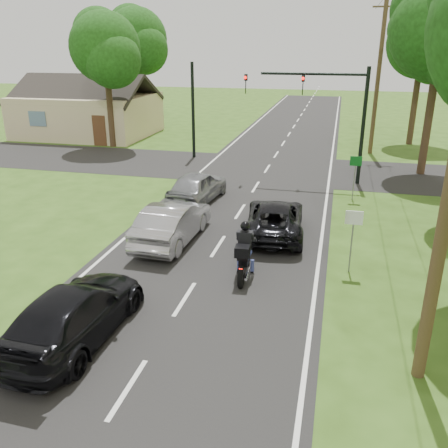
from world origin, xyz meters
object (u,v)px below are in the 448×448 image
at_px(silver_sedan, 172,223).
at_px(motorcycle_rider, 244,256).
at_px(traffic_signal, 328,104).
at_px(sign_white, 353,227).
at_px(silver_suv, 197,186).
at_px(sign_green, 355,167).
at_px(dark_car_behind, 75,313).
at_px(dark_suv, 275,218).
at_px(utility_pole_far, 378,76).

bearing_deg(silver_sedan, motorcycle_rider, 147.13).
bearing_deg(traffic_signal, sign_white, -82.95).
bearing_deg(silver_suv, sign_green, -158.63).
bearing_deg(motorcycle_rider, dark_car_behind, -132.32).
bearing_deg(dark_suv, sign_green, -125.55).
height_order(motorcycle_rider, silver_suv, motorcycle_rider).
bearing_deg(sign_white, silver_sedan, 170.66).
height_order(motorcycle_rider, dark_suv, motorcycle_rider).
relative_size(silver_suv, sign_green, 2.03).
bearing_deg(motorcycle_rider, dark_suv, 80.28).
height_order(dark_suv, utility_pole_far, utility_pole_far).
relative_size(sign_white, sign_green, 1.00).
xyz_separation_m(traffic_signal, utility_pole_far, (2.86, 8.00, 0.95)).
xyz_separation_m(motorcycle_rider, sign_white, (3.28, 1.17, 0.85)).
bearing_deg(traffic_signal, motorcycle_rider, -98.95).
height_order(silver_sedan, traffic_signal, traffic_signal).
relative_size(motorcycle_rider, dark_car_behind, 0.45).
height_order(silver_sedan, sign_green, sign_green).
bearing_deg(sign_white, dark_car_behind, -140.95).
bearing_deg(traffic_signal, sign_green, -62.62).
height_order(silver_suv, dark_car_behind, silver_suv).
distance_m(dark_suv, traffic_signal, 9.12).
height_order(utility_pole_far, sign_green, utility_pole_far).
xyz_separation_m(dark_suv, sign_white, (2.85, -2.71, 0.93)).
relative_size(dark_suv, silver_sedan, 1.03).
xyz_separation_m(dark_suv, dark_car_behind, (-3.90, -8.19, 0.05)).
distance_m(silver_sedan, sign_green, 9.67).
height_order(dark_suv, dark_car_behind, dark_car_behind).
distance_m(dark_car_behind, sign_green, 15.19).
height_order(dark_car_behind, sign_white, sign_white).
bearing_deg(utility_pole_far, sign_green, -96.73).
relative_size(motorcycle_rider, silver_suv, 0.51).
relative_size(silver_suv, traffic_signal, 0.68).
bearing_deg(dark_car_behind, motorcycle_rider, -127.50).
height_order(motorcycle_rider, sign_white, sign_white).
relative_size(traffic_signal, sign_white, 3.00).
distance_m(traffic_signal, sign_green, 4.24).
bearing_deg(dark_car_behind, sign_white, -139.56).
relative_size(silver_suv, dark_car_behind, 0.88).
bearing_deg(silver_suv, dark_suv, 147.18).
height_order(traffic_signal, sign_white, traffic_signal).
distance_m(dark_suv, sign_green, 6.18).
distance_m(utility_pole_far, sign_white, 19.39).
relative_size(dark_car_behind, sign_white, 2.30).
xyz_separation_m(dark_car_behind, utility_pole_far, (8.26, 24.50, 4.36)).
xyz_separation_m(motorcycle_rider, sign_green, (3.48, 9.17, 0.85)).
distance_m(silver_suv, traffic_signal, 8.25).
height_order(silver_suv, sign_green, sign_green).
bearing_deg(dark_car_behind, silver_sedan, -91.01).
xyz_separation_m(dark_suv, silver_suv, (-4.12, 3.31, 0.08)).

